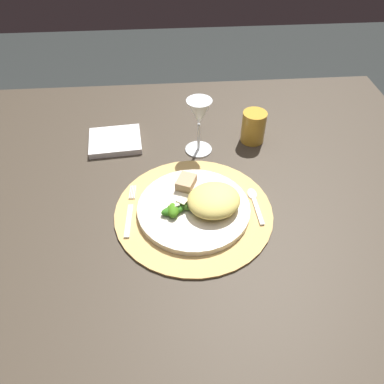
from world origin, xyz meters
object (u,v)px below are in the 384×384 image
dining_table (199,218)px  napkin (115,141)px  wine_glass (199,115)px  dinner_plate (194,208)px  spoon (254,200)px  amber_tumbler (253,127)px  fork (130,213)px

dining_table → napkin: size_ratio=9.16×
napkin → wine_glass: wine_glass is taller
dinner_plate → dining_table: bearing=75.3°
napkin → dining_table: bearing=-40.8°
dinner_plate → spoon: (0.15, 0.02, -0.01)m
spoon → amber_tumbler: amber_tumbler is taller
amber_tumbler → wine_glass: bearing=-167.7°
wine_glass → fork: bearing=-127.7°
dining_table → fork: 0.24m
dining_table → fork: size_ratio=8.05×
fork → amber_tumbler: amber_tumbler is taller
fork → dining_table: bearing=27.4°
fork → wine_glass: wine_glass is taller
spoon → wine_glass: size_ratio=0.76×
dining_table → wine_glass: bearing=86.5°
spoon → fork: bearing=-176.4°
fork → wine_glass: 0.32m
spoon → amber_tumbler: bearing=80.2°
napkin → wine_glass: size_ratio=0.92×
fork → dinner_plate: bearing=-1.0°
amber_tumbler → dining_table: bearing=-132.9°
dining_table → amber_tumbler: 0.30m
spoon → wine_glass: wine_glass is taller
fork → spoon: (0.30, 0.02, 0.00)m
napkin → amber_tumbler: 0.40m
dinner_plate → napkin: size_ratio=1.81×
spoon → napkin: 0.45m
amber_tumbler → dinner_plate: bearing=-125.1°
napkin → amber_tumbler: (0.40, -0.01, 0.04)m
spoon → amber_tumbler: (0.04, 0.26, 0.04)m
wine_glass → amber_tumbler: bearing=12.3°
dinner_plate → fork: 0.15m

